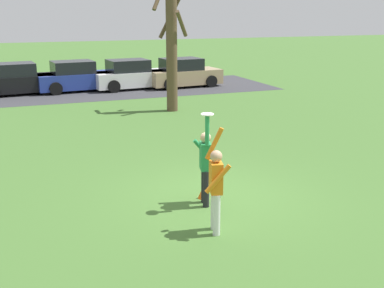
# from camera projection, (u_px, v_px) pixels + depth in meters

# --- Properties ---
(ground_plane) EXTENTS (120.00, 120.00, 0.00)m
(ground_plane) POSITION_uv_depth(u_px,v_px,m) (214.00, 196.00, 11.15)
(ground_plane) COLOR #426B2D
(person_catcher) EXTENTS (0.49, 0.58, 2.08)m
(person_catcher) POSITION_uv_depth(u_px,v_px,m) (205.00, 162.00, 10.42)
(person_catcher) COLOR black
(person_catcher) RESTS_ON ground_plane
(person_defender) EXTENTS (0.53, 0.62, 2.04)m
(person_defender) POSITION_uv_depth(u_px,v_px,m) (216.00, 184.00, 9.11)
(person_defender) COLOR silver
(person_defender) RESTS_ON ground_plane
(frisbee_disc) EXTENTS (0.27, 0.27, 0.02)m
(frisbee_disc) POSITION_uv_depth(u_px,v_px,m) (207.00, 114.00, 9.91)
(frisbee_disc) COLOR white
(frisbee_disc) RESTS_ON person_catcher
(parked_car_black) EXTENTS (4.25, 2.33, 1.59)m
(parked_car_black) POSITION_uv_depth(u_px,v_px,m) (16.00, 80.00, 24.56)
(parked_car_black) COLOR black
(parked_car_black) RESTS_ON ground_plane
(parked_car_blue) EXTENTS (4.25, 2.33, 1.59)m
(parked_car_blue) POSITION_uv_depth(u_px,v_px,m) (76.00, 77.00, 25.57)
(parked_car_blue) COLOR #233893
(parked_car_blue) RESTS_ON ground_plane
(parked_car_white) EXTENTS (4.25, 2.33, 1.59)m
(parked_car_white) POSITION_uv_depth(u_px,v_px,m) (130.00, 75.00, 26.28)
(parked_car_white) COLOR white
(parked_car_white) RESTS_ON ground_plane
(parked_car_tan) EXTENTS (4.25, 2.33, 1.59)m
(parked_car_tan) POSITION_uv_depth(u_px,v_px,m) (183.00, 74.00, 27.04)
(parked_car_tan) COLOR tan
(parked_car_tan) RESTS_ON ground_plane
(parking_strip) EXTENTS (18.37, 6.40, 0.01)m
(parking_strip) POSITION_uv_depth(u_px,v_px,m) (106.00, 90.00, 25.97)
(parking_strip) COLOR #38383D
(parking_strip) RESTS_ON ground_plane
(bare_tree_tall) EXTENTS (1.54, 1.54, 5.68)m
(bare_tree_tall) POSITION_uv_depth(u_px,v_px,m) (172.00, 48.00, 20.00)
(bare_tree_tall) COLOR brown
(bare_tree_tall) RESTS_ON ground_plane
(field_cone_orange) EXTENTS (0.26, 0.26, 0.32)m
(field_cone_orange) POSITION_uv_depth(u_px,v_px,m) (204.00, 191.00, 11.00)
(field_cone_orange) COLOR orange
(field_cone_orange) RESTS_ON ground_plane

